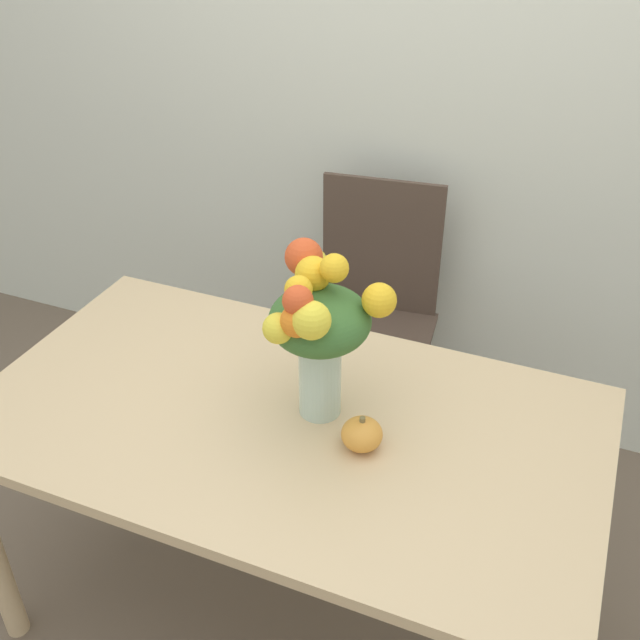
% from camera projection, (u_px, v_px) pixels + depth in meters
% --- Properties ---
extents(ground_plane, '(12.00, 12.00, 0.00)m').
position_uv_depth(ground_plane, '(291.00, 608.00, 2.15)').
color(ground_plane, brown).
extents(wall_back, '(8.00, 0.06, 2.70)m').
position_uv_depth(wall_back, '(431.00, 37.00, 2.26)').
color(wall_back, silver).
rests_on(wall_back, ground_plane).
extents(dining_table, '(1.47, 0.82, 0.72)m').
position_uv_depth(dining_table, '(285.00, 445.00, 1.80)').
color(dining_table, '#D1B284').
rests_on(dining_table, ground_plane).
extents(flower_vase, '(0.27, 0.29, 0.41)m').
position_uv_depth(flower_vase, '(318.00, 324.00, 1.64)').
color(flower_vase, '#B2CCBC').
rests_on(flower_vase, dining_table).
extents(pumpkin, '(0.09, 0.09, 0.08)m').
position_uv_depth(pumpkin, '(362.00, 434.00, 1.64)').
color(pumpkin, gold).
rests_on(pumpkin, dining_table).
extents(dining_chair_near_window, '(0.46, 0.46, 0.95)m').
position_uv_depth(dining_chair_near_window, '(371.00, 321.00, 2.50)').
color(dining_chair_near_window, '#47382D').
rests_on(dining_chair_near_window, ground_plane).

